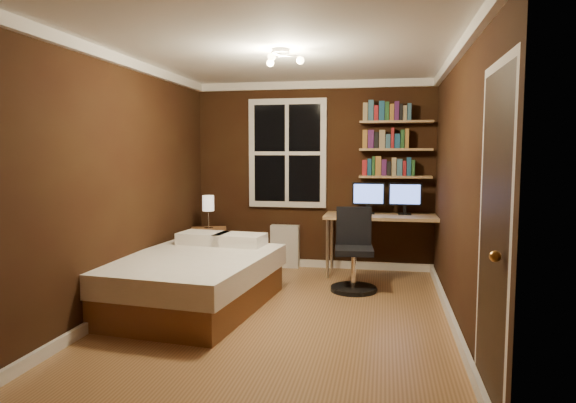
% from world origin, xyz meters
% --- Properties ---
extents(floor, '(4.20, 4.20, 0.00)m').
position_xyz_m(floor, '(0.00, 0.00, 0.00)').
color(floor, brown).
rests_on(floor, ground).
extents(wall_back, '(3.20, 0.04, 2.50)m').
position_xyz_m(wall_back, '(0.00, 2.10, 1.25)').
color(wall_back, black).
rests_on(wall_back, ground).
extents(wall_left, '(0.04, 4.20, 2.50)m').
position_xyz_m(wall_left, '(-1.60, 0.00, 1.25)').
color(wall_left, black).
rests_on(wall_left, ground).
extents(wall_right, '(0.04, 4.20, 2.50)m').
position_xyz_m(wall_right, '(1.60, 0.00, 1.25)').
color(wall_right, black).
rests_on(wall_right, ground).
extents(ceiling, '(3.20, 4.20, 0.02)m').
position_xyz_m(ceiling, '(0.00, 0.00, 2.50)').
color(ceiling, white).
rests_on(ceiling, wall_back).
extents(window, '(1.06, 0.06, 1.46)m').
position_xyz_m(window, '(-0.35, 2.06, 1.55)').
color(window, silver).
rests_on(window, wall_back).
extents(door, '(0.03, 0.82, 2.05)m').
position_xyz_m(door, '(1.59, -1.55, 1.02)').
color(door, black).
rests_on(door, ground).
extents(door_knob, '(0.06, 0.06, 0.06)m').
position_xyz_m(door_knob, '(1.55, -1.85, 1.00)').
color(door_knob, '#B87D34').
rests_on(door_knob, door).
extents(ceiling_fixture, '(0.44, 0.44, 0.18)m').
position_xyz_m(ceiling_fixture, '(0.00, -0.10, 2.40)').
color(ceiling_fixture, beige).
rests_on(ceiling_fixture, ceiling).
extents(bookshelf_lower, '(0.92, 0.22, 0.03)m').
position_xyz_m(bookshelf_lower, '(1.08, 1.98, 1.25)').
color(bookshelf_lower, '#AC7E53').
rests_on(bookshelf_lower, wall_back).
extents(books_row_lower, '(0.66, 0.16, 0.23)m').
position_xyz_m(books_row_lower, '(1.08, 1.98, 1.38)').
color(books_row_lower, maroon).
rests_on(books_row_lower, bookshelf_lower).
extents(bookshelf_middle, '(0.92, 0.22, 0.03)m').
position_xyz_m(bookshelf_middle, '(1.08, 1.98, 1.60)').
color(bookshelf_middle, '#AC7E53').
rests_on(bookshelf_middle, wall_back).
extents(books_row_middle, '(0.54, 0.16, 0.23)m').
position_xyz_m(books_row_middle, '(1.08, 1.98, 1.73)').
color(books_row_middle, navy).
rests_on(books_row_middle, bookshelf_middle).
extents(bookshelf_upper, '(0.92, 0.22, 0.03)m').
position_xyz_m(bookshelf_upper, '(1.08, 1.98, 1.95)').
color(bookshelf_upper, '#AC7E53').
rests_on(bookshelf_upper, wall_back).
extents(books_row_upper, '(0.60, 0.16, 0.23)m').
position_xyz_m(books_row_upper, '(1.08, 1.98, 2.08)').
color(books_row_upper, '#224F25').
rests_on(books_row_upper, bookshelf_upper).
extents(bed, '(1.58, 2.06, 0.65)m').
position_xyz_m(bed, '(-0.93, 0.04, 0.28)').
color(bed, brown).
rests_on(bed, ground).
extents(nightstand, '(0.58, 0.58, 0.57)m').
position_xyz_m(nightstand, '(-1.30, 1.53, 0.29)').
color(nightstand, brown).
rests_on(nightstand, ground).
extents(bedside_lamp, '(0.15, 0.15, 0.44)m').
position_xyz_m(bedside_lamp, '(-1.30, 1.53, 0.79)').
color(bedside_lamp, beige).
rests_on(bedside_lamp, nightstand).
extents(radiator, '(0.39, 0.14, 0.58)m').
position_xyz_m(radiator, '(-0.37, 1.99, 0.29)').
color(radiator, silver).
rests_on(radiator, ground).
extents(desk, '(1.63, 0.61, 0.78)m').
position_xyz_m(desk, '(1.02, 1.77, 0.72)').
color(desk, '#AC7E53').
rests_on(desk, ground).
extents(monitor_left, '(0.42, 0.12, 0.40)m').
position_xyz_m(monitor_left, '(0.75, 1.86, 0.98)').
color(monitor_left, black).
rests_on(monitor_left, desk).
extents(monitor_right, '(0.42, 0.12, 0.40)m').
position_xyz_m(monitor_right, '(1.21, 1.86, 0.98)').
color(monitor_right, black).
rests_on(monitor_right, desk).
extents(desk_lamp, '(0.14, 0.32, 0.44)m').
position_xyz_m(desk_lamp, '(1.77, 1.68, 1.00)').
color(desk_lamp, silver).
rests_on(desk_lamp, desk).
extents(office_chair, '(0.52, 0.52, 0.94)m').
position_xyz_m(office_chair, '(0.62, 0.99, 0.35)').
color(office_chair, black).
rests_on(office_chair, ground).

